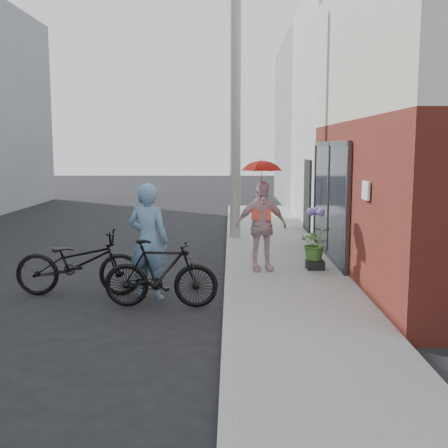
{
  "coord_description": "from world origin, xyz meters",
  "views": [
    {
      "loc": [
        0.99,
        -8.82,
        2.52
      ],
      "look_at": [
        0.86,
        1.43,
        1.1
      ],
      "focal_mm": 45.0,
      "sensor_mm": 36.0,
      "label": 1
    }
  ],
  "objects_px": {
    "utility_pole": "(235,108)",
    "planter": "(315,265)",
    "officer": "(149,241)",
    "bike_left": "(79,263)",
    "bike_right": "(161,274)",
    "kimono_woman": "(261,226)"
  },
  "relations": [
    {
      "from": "utility_pole",
      "to": "bike_right",
      "type": "height_order",
      "value": "utility_pole"
    },
    {
      "from": "planter",
      "to": "officer",
      "type": "bearing_deg",
      "value": -149.84
    },
    {
      "from": "officer",
      "to": "bike_left",
      "type": "xyz_separation_m",
      "value": [
        -1.23,
        0.21,
        -0.41
      ]
    },
    {
      "from": "bike_left",
      "to": "bike_right",
      "type": "xyz_separation_m",
      "value": [
        1.49,
        -0.72,
        -0.02
      ]
    },
    {
      "from": "utility_pole",
      "to": "planter",
      "type": "bearing_deg",
      "value": -68.57
    },
    {
      "from": "officer",
      "to": "planter",
      "type": "xyz_separation_m",
      "value": [
        3.02,
        1.76,
        -0.76
      ]
    },
    {
      "from": "officer",
      "to": "bike_left",
      "type": "bearing_deg",
      "value": 8.32
    },
    {
      "from": "kimono_woman",
      "to": "planter",
      "type": "relative_size",
      "value": 5.2
    },
    {
      "from": "officer",
      "to": "utility_pole",
      "type": "bearing_deg",
      "value": -86.47
    },
    {
      "from": "bike_right",
      "to": "utility_pole",
      "type": "bearing_deg",
      "value": -8.92
    },
    {
      "from": "utility_pole",
      "to": "kimono_woman",
      "type": "height_order",
      "value": "utility_pole"
    },
    {
      "from": "bike_left",
      "to": "planter",
      "type": "relative_size",
      "value": 6.4
    },
    {
      "from": "officer",
      "to": "planter",
      "type": "height_order",
      "value": "officer"
    },
    {
      "from": "bike_right",
      "to": "kimono_woman",
      "type": "bearing_deg",
      "value": -35.83
    },
    {
      "from": "bike_left",
      "to": "bike_right",
      "type": "height_order",
      "value": "bike_left"
    },
    {
      "from": "utility_pole",
      "to": "bike_right",
      "type": "bearing_deg",
      "value": -101.0
    },
    {
      "from": "officer",
      "to": "bike_left",
      "type": "distance_m",
      "value": 1.31
    },
    {
      "from": "bike_right",
      "to": "planter",
      "type": "distance_m",
      "value": 3.59
    },
    {
      "from": "utility_pole",
      "to": "kimono_woman",
      "type": "distance_m",
      "value": 4.79
    },
    {
      "from": "officer",
      "to": "bike_left",
      "type": "relative_size",
      "value": 0.9
    },
    {
      "from": "planter",
      "to": "utility_pole",
      "type": "bearing_deg",
      "value": 111.43
    },
    {
      "from": "bike_left",
      "to": "bike_right",
      "type": "distance_m",
      "value": 1.65
    }
  ]
}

